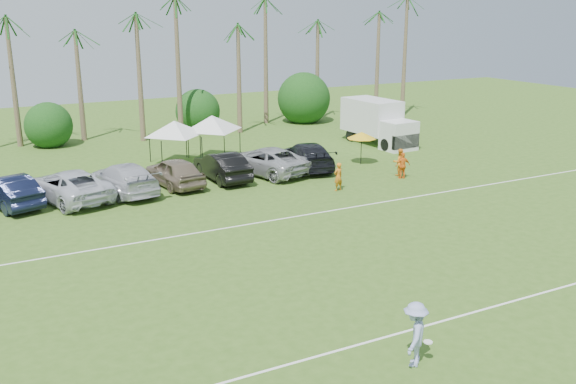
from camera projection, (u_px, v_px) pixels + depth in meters
name	position (u px, v px, depth m)	size (l,w,h in m)	color
ground	(456.00, 358.00, 18.90)	(120.00, 120.00, 0.00)	#385B1B
field_lines	(318.00, 266.00, 25.70)	(80.00, 12.10, 0.01)	white
palm_tree_3	(5.00, 7.00, 44.86)	(2.40, 2.40, 11.90)	brown
palm_tree_4	(68.00, 43.00, 47.37)	(2.40, 2.40, 8.90)	brown
palm_tree_5	(121.00, 30.00, 48.92)	(2.40, 2.40, 9.90)	brown
palm_tree_6	(171.00, 18.00, 50.47)	(2.40, 2.40, 10.90)	brown
palm_tree_7	(218.00, 7.00, 52.03)	(2.40, 2.40, 11.90)	brown
palm_tree_8	(273.00, 38.00, 54.99)	(2.40, 2.40, 8.90)	brown
palm_tree_9	(323.00, 27.00, 56.99)	(2.40, 2.40, 9.90)	brown
palm_tree_10	(370.00, 17.00, 58.99)	(2.40, 2.40, 10.90)	brown
palm_tree_11	(406.00, 7.00, 60.55)	(2.40, 2.40, 11.90)	brown
bush_tree_1	(45.00, 120.00, 48.88)	(4.00, 4.00, 4.00)	brown
bush_tree_2	(195.00, 109.00, 54.26)	(4.00, 4.00, 4.00)	brown
bush_tree_3	(298.00, 101.00, 58.74)	(4.00, 4.00, 4.00)	brown
sideline_player_a	(338.00, 177.00, 36.14)	(0.59, 0.39, 1.62)	orange
sideline_player_b	(399.00, 162.00, 39.46)	(0.81, 0.63, 1.68)	orange
sideline_player_c	(403.00, 166.00, 38.73)	(0.94, 0.39, 1.60)	orange
box_truck	(378.00, 121.00, 48.34)	(2.82, 6.58, 3.32)	silver
canopy_tent_left	(174.00, 121.00, 41.81)	(4.17, 4.17, 3.38)	black
canopy_tent_right	(212.00, 115.00, 43.16)	(4.34, 4.34, 3.52)	black
market_umbrella	(362.00, 135.00, 42.04)	(1.94, 1.94, 2.16)	black
frisbee_player	(415.00, 334.00, 18.32)	(1.41, 1.38, 1.94)	#95A2D3
parked_car_1	(8.00, 191.00, 33.21)	(1.78, 5.11, 1.68)	black
parked_car_2	(69.00, 186.00, 34.21)	(2.79, 6.05, 1.68)	silver
parked_car_3	(124.00, 178.00, 35.67)	(2.36, 5.80, 1.68)	#B9B9C2
parked_car_4	(175.00, 172.00, 37.08)	(1.99, 4.94, 1.68)	#7D6C56
parked_car_5	(222.00, 166.00, 38.44)	(1.78, 5.11, 1.68)	black
parked_car_6	(266.00, 161.00, 39.84)	(2.79, 6.05, 1.68)	#A2A2A4
parked_car_7	(307.00, 156.00, 41.20)	(2.36, 5.80, 1.68)	black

